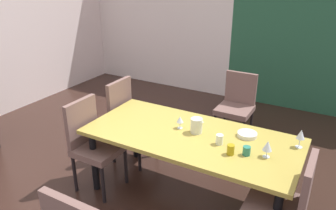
# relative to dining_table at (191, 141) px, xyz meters

# --- Properties ---
(ground_plane) EXTENTS (5.88, 6.12, 0.02)m
(ground_plane) POSITION_rel_dining_table_xyz_m (-0.67, -0.06, -0.66)
(ground_plane) COLOR #311E18
(back_panel_interior) EXTENTS (2.97, 0.10, 2.78)m
(back_panel_interior) POSITION_rel_dining_table_xyz_m (-2.13, 2.95, 0.74)
(back_panel_interior) COLOR silver
(back_panel_interior) RESTS_ON ground_plane
(garden_window_panel) EXTENTS (2.91, 0.10, 2.78)m
(garden_window_panel) POSITION_rel_dining_table_xyz_m (0.82, 2.95, 0.74)
(garden_window_panel) COLOR #26573C
(garden_window_panel) RESTS_ON ground_plane
(dining_table) EXTENTS (2.05, 0.95, 0.72)m
(dining_table) POSITION_rel_dining_table_xyz_m (0.00, 0.00, 0.00)
(dining_table) COLOR #AF9A41
(dining_table) RESTS_ON ground_plane
(chair_head_far) EXTENTS (0.44, 0.45, 0.93)m
(chair_head_far) POSITION_rel_dining_table_xyz_m (-0.00, 1.42, -0.12)
(chair_head_far) COLOR brown
(chair_head_far) RESTS_ON ground_plane
(chair_left_near) EXTENTS (0.45, 0.44, 0.97)m
(chair_left_near) POSITION_rel_dining_table_xyz_m (-0.98, -0.32, -0.10)
(chair_left_near) COLOR brown
(chair_left_near) RESTS_ON ground_plane
(chair_right_near) EXTENTS (0.44, 0.44, 0.94)m
(chair_right_near) POSITION_rel_dining_table_xyz_m (0.97, -0.32, -0.11)
(chair_right_near) COLOR brown
(chair_right_near) RESTS_ON ground_plane
(chair_left_far) EXTENTS (0.45, 0.44, 0.99)m
(chair_left_far) POSITION_rel_dining_table_xyz_m (-0.98, 0.32, -0.10)
(chair_left_far) COLOR brown
(chair_left_far) RESTS_ON ground_plane
(wine_glass_south) EXTENTS (0.08, 0.08, 0.15)m
(wine_glass_south) POSITION_rel_dining_table_xyz_m (0.73, -0.05, 0.18)
(wine_glass_south) COLOR silver
(wine_glass_south) RESTS_ON dining_table
(wine_glass_corner) EXTENTS (0.07, 0.07, 0.17)m
(wine_glass_corner) POSITION_rel_dining_table_xyz_m (0.94, 0.26, 0.20)
(wine_glass_corner) COLOR silver
(wine_glass_corner) RESTS_ON dining_table
(wine_glass_near_window) EXTENTS (0.07, 0.07, 0.13)m
(wine_glass_near_window) POSITION_rel_dining_table_xyz_m (-0.15, 0.07, 0.17)
(wine_glass_near_window) COLOR silver
(wine_glass_near_window) RESTS_ON dining_table
(serving_bowl_north) EXTENTS (0.19, 0.19, 0.04)m
(serving_bowl_north) POSITION_rel_dining_table_xyz_m (0.48, 0.23, 0.09)
(serving_bowl_north) COLOR silver
(serving_bowl_north) RESTS_ON dining_table
(cup_center) EXTENTS (0.06, 0.06, 0.09)m
(cup_center) POSITION_rel_dining_table_xyz_m (0.45, -0.16, 0.12)
(cup_center) COLOR #A88F14
(cup_center) RESTS_ON dining_table
(cup_front) EXTENTS (0.07, 0.07, 0.08)m
(cup_front) POSITION_rel_dining_table_xyz_m (0.57, -0.10, 0.11)
(cup_front) COLOR #2B7A65
(cup_front) RESTS_ON dining_table
(cup_east) EXTENTS (0.07, 0.07, 0.09)m
(cup_east) POSITION_rel_dining_table_xyz_m (0.30, -0.04, 0.12)
(cup_east) COLOR white
(cup_east) RESTS_ON dining_table
(pitcher_left) EXTENTS (0.13, 0.12, 0.15)m
(pitcher_left) POSITION_rel_dining_table_xyz_m (0.03, 0.06, 0.15)
(pitcher_left) COLOR beige
(pitcher_left) RESTS_ON dining_table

